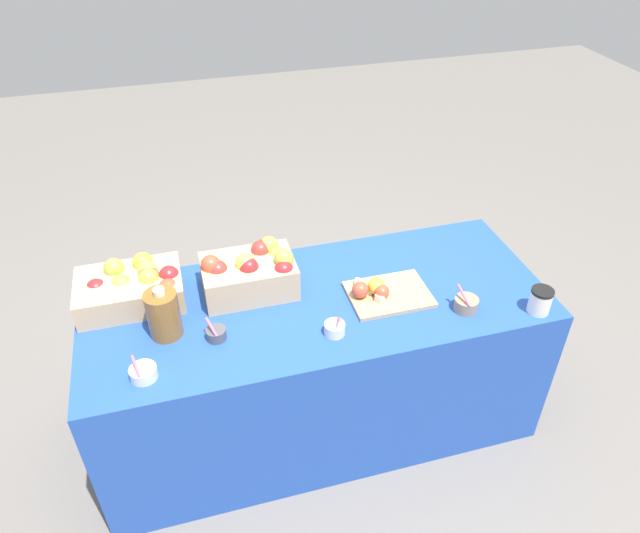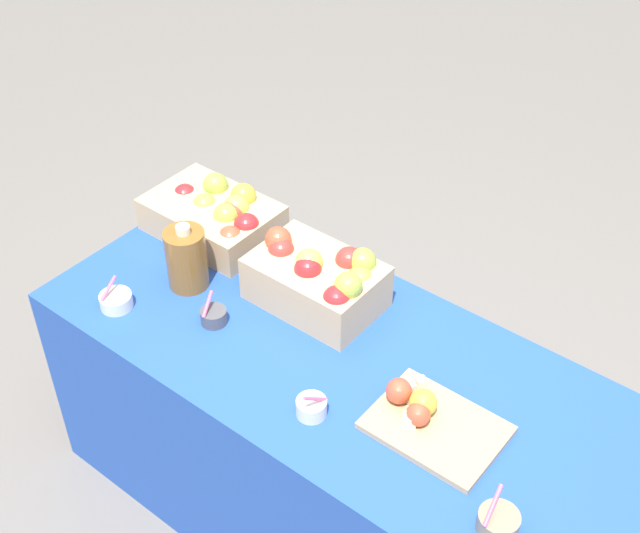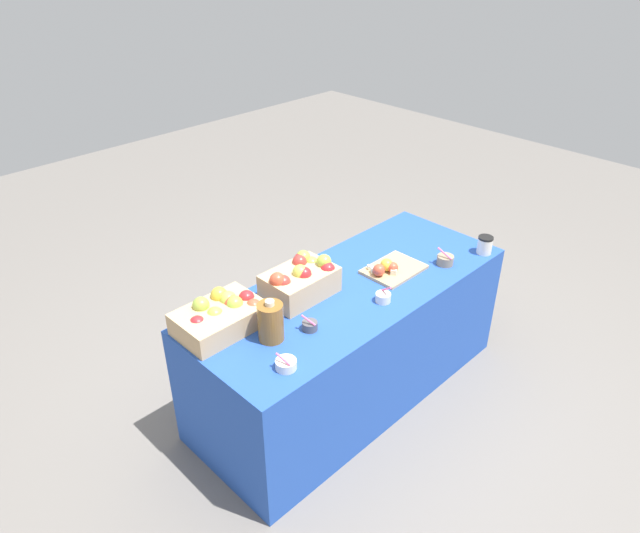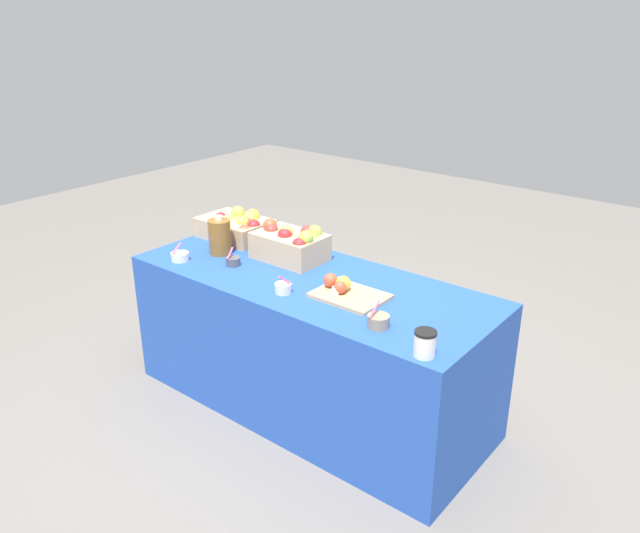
{
  "view_description": "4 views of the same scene",
  "coord_description": "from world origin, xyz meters",
  "px_view_note": "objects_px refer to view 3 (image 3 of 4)",
  "views": [
    {
      "loc": [
        -0.49,
        -1.79,
        2.29
      ],
      "look_at": [
        0.0,
        -0.04,
        0.94
      ],
      "focal_mm": 33.03,
      "sensor_mm": 36.0,
      "label": 1
    },
    {
      "loc": [
        0.94,
        -1.35,
        2.44
      ],
      "look_at": [
        -0.19,
        0.07,
        0.95
      ],
      "focal_mm": 48.26,
      "sensor_mm": 36.0,
      "label": 2
    },
    {
      "loc": [
        -2.0,
        -1.77,
        2.46
      ],
      "look_at": [
        -0.17,
        0.07,
        0.9
      ],
      "focal_mm": 32.82,
      "sensor_mm": 36.0,
      "label": 3
    },
    {
      "loc": [
        1.86,
        -2.24,
        2.0
      ],
      "look_at": [
        0.06,
        -0.0,
        0.82
      ],
      "focal_mm": 35.56,
      "sensor_mm": 36.0,
      "label": 4
    }
  ],
  "objects_px": {
    "sample_bowl_mid": "(445,260)",
    "sample_bowl_far": "(286,364)",
    "apple_crate_middle": "(301,279)",
    "sample_bowl_near": "(310,326)",
    "cider_jug": "(271,322)",
    "coffee_cup": "(485,245)",
    "sample_bowl_extra": "(383,297)",
    "apple_crate_left": "(221,315)",
    "cutting_board_front": "(390,269)"
  },
  "relations": [
    {
      "from": "sample_bowl_mid",
      "to": "sample_bowl_far",
      "type": "bearing_deg",
      "value": -178.75
    },
    {
      "from": "apple_crate_middle",
      "to": "sample_bowl_near",
      "type": "distance_m",
      "value": 0.32
    },
    {
      "from": "cider_jug",
      "to": "sample_bowl_far",
      "type": "bearing_deg",
      "value": -114.34
    },
    {
      "from": "coffee_cup",
      "to": "cider_jug",
      "type": "bearing_deg",
      "value": 169.48
    },
    {
      "from": "sample_bowl_extra",
      "to": "cider_jug",
      "type": "relative_size",
      "value": 0.47
    },
    {
      "from": "apple_crate_left",
      "to": "coffee_cup",
      "type": "distance_m",
      "value": 1.63
    },
    {
      "from": "sample_bowl_near",
      "to": "cider_jug",
      "type": "xyz_separation_m",
      "value": [
        -0.18,
        0.08,
        0.07
      ]
    },
    {
      "from": "sample_bowl_mid",
      "to": "coffee_cup",
      "type": "distance_m",
      "value": 0.29
    },
    {
      "from": "coffee_cup",
      "to": "sample_bowl_extra",
      "type": "bearing_deg",
      "value": 173.44
    },
    {
      "from": "apple_crate_left",
      "to": "apple_crate_middle",
      "type": "distance_m",
      "value": 0.48
    },
    {
      "from": "sample_bowl_extra",
      "to": "sample_bowl_mid",
      "type": "bearing_deg",
      "value": -0.76
    },
    {
      "from": "sample_bowl_extra",
      "to": "cider_jug",
      "type": "bearing_deg",
      "value": 164.38
    },
    {
      "from": "sample_bowl_far",
      "to": "cider_jug",
      "type": "relative_size",
      "value": 0.44
    },
    {
      "from": "sample_bowl_far",
      "to": "cider_jug",
      "type": "bearing_deg",
      "value": 65.66
    },
    {
      "from": "sample_bowl_near",
      "to": "cutting_board_front",
      "type": "bearing_deg",
      "value": 5.09
    },
    {
      "from": "apple_crate_middle",
      "to": "sample_bowl_extra",
      "type": "xyz_separation_m",
      "value": [
        0.25,
        -0.35,
        -0.07
      ]
    },
    {
      "from": "cutting_board_front",
      "to": "sample_bowl_mid",
      "type": "relative_size",
      "value": 3.1
    },
    {
      "from": "cutting_board_front",
      "to": "cider_jug",
      "type": "relative_size",
      "value": 1.52
    },
    {
      "from": "apple_crate_left",
      "to": "apple_crate_middle",
      "type": "height_order",
      "value": "apple_crate_middle"
    },
    {
      "from": "cutting_board_front",
      "to": "sample_bowl_near",
      "type": "bearing_deg",
      "value": -174.91
    },
    {
      "from": "apple_crate_middle",
      "to": "sample_bowl_far",
      "type": "height_order",
      "value": "apple_crate_middle"
    },
    {
      "from": "sample_bowl_far",
      "to": "sample_bowl_extra",
      "type": "height_order",
      "value": "sample_bowl_extra"
    },
    {
      "from": "sample_bowl_near",
      "to": "cider_jug",
      "type": "relative_size",
      "value": 0.41
    },
    {
      "from": "cutting_board_front",
      "to": "sample_bowl_extra",
      "type": "distance_m",
      "value": 0.29
    },
    {
      "from": "cutting_board_front",
      "to": "sample_bowl_far",
      "type": "height_order",
      "value": "cutting_board_front"
    },
    {
      "from": "apple_crate_middle",
      "to": "cider_jug",
      "type": "relative_size",
      "value": 1.73
    },
    {
      "from": "sample_bowl_far",
      "to": "coffee_cup",
      "type": "height_order",
      "value": "coffee_cup"
    },
    {
      "from": "apple_crate_left",
      "to": "coffee_cup",
      "type": "bearing_deg",
      "value": -18.04
    },
    {
      "from": "sample_bowl_far",
      "to": "cider_jug",
      "type": "height_order",
      "value": "cider_jug"
    },
    {
      "from": "cutting_board_front",
      "to": "cider_jug",
      "type": "height_order",
      "value": "cider_jug"
    },
    {
      "from": "sample_bowl_near",
      "to": "sample_bowl_extra",
      "type": "xyz_separation_m",
      "value": [
        0.44,
        -0.09,
        0.0
      ]
    },
    {
      "from": "apple_crate_middle",
      "to": "cutting_board_front",
      "type": "relative_size",
      "value": 1.14
    },
    {
      "from": "apple_crate_left",
      "to": "sample_bowl_near",
      "type": "relative_size",
      "value": 4.69
    },
    {
      "from": "sample_bowl_far",
      "to": "sample_bowl_mid",
      "type": "bearing_deg",
      "value": 1.25
    },
    {
      "from": "apple_crate_left",
      "to": "coffee_cup",
      "type": "relative_size",
      "value": 3.88
    },
    {
      "from": "apple_crate_middle",
      "to": "sample_bowl_extra",
      "type": "bearing_deg",
      "value": -54.19
    },
    {
      "from": "sample_bowl_extra",
      "to": "coffee_cup",
      "type": "bearing_deg",
      "value": -6.56
    },
    {
      "from": "coffee_cup",
      "to": "apple_crate_left",
      "type": "bearing_deg",
      "value": 161.96
    },
    {
      "from": "sample_bowl_mid",
      "to": "sample_bowl_extra",
      "type": "relative_size",
      "value": 1.05
    },
    {
      "from": "coffee_cup",
      "to": "sample_bowl_near",
      "type": "bearing_deg",
      "value": 171.45
    },
    {
      "from": "cutting_board_front",
      "to": "sample_bowl_extra",
      "type": "bearing_deg",
      "value": -147.84
    },
    {
      "from": "sample_bowl_mid",
      "to": "cutting_board_front",
      "type": "bearing_deg",
      "value": 151.15
    },
    {
      "from": "sample_bowl_far",
      "to": "coffee_cup",
      "type": "distance_m",
      "value": 1.53
    },
    {
      "from": "apple_crate_middle",
      "to": "coffee_cup",
      "type": "distance_m",
      "value": 1.16
    },
    {
      "from": "apple_crate_middle",
      "to": "cutting_board_front",
      "type": "bearing_deg",
      "value": -21.34
    },
    {
      "from": "cutting_board_front",
      "to": "sample_bowl_mid",
      "type": "height_order",
      "value": "sample_bowl_mid"
    },
    {
      "from": "sample_bowl_extra",
      "to": "cider_jug",
      "type": "xyz_separation_m",
      "value": [
        -0.62,
        0.17,
        0.07
      ]
    },
    {
      "from": "cider_jug",
      "to": "cutting_board_front",
      "type": "bearing_deg",
      "value": -1.08
    },
    {
      "from": "apple_crate_left",
      "to": "cutting_board_front",
      "type": "xyz_separation_m",
      "value": [
        0.98,
        -0.25,
        -0.04
      ]
    },
    {
      "from": "apple_crate_left",
      "to": "sample_bowl_extra",
      "type": "height_order",
      "value": "apple_crate_left"
    }
  ]
}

